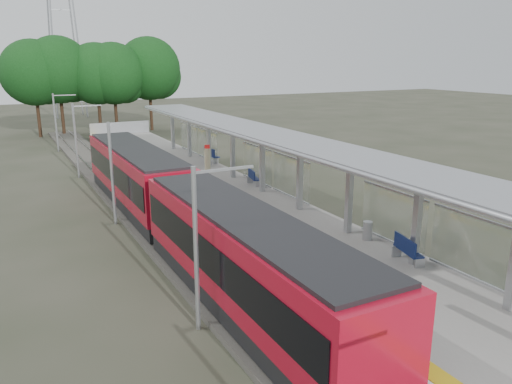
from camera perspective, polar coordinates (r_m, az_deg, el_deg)
trackbed at (r=28.83m, az=-12.68°, el=-2.24°), size 3.00×70.00×0.24m
platform at (r=30.12m, az=-4.46°, el=-0.42°), size 6.00×50.00×1.00m
tactile_strip at (r=29.11m, az=-9.09°, el=-0.06°), size 0.60×50.00×0.02m
end_fence at (r=53.35m, az=-15.28°, el=7.08°), size 6.00×0.10×1.20m
train at (r=22.84m, az=-9.01°, el=-1.55°), size 2.74×27.60×3.62m
canopy at (r=26.68m, az=1.85°, el=5.75°), size 3.27×38.00×3.66m
tree_cluster at (r=60.59m, az=-18.26°, el=12.95°), size 19.88×8.68×11.03m
catenary_masts at (r=26.81m, az=-15.99°, el=2.42°), size 2.08×48.16×5.40m
bench_near at (r=19.77m, az=16.85°, el=-6.26°), size 0.82×1.58×1.03m
bench_mid at (r=30.39m, az=-0.33°, el=1.74°), size 0.72×1.48×0.97m
bench_far at (r=37.26m, az=-5.17°, el=4.26°), size 0.63×1.63×1.09m
info_pillar_far at (r=34.48m, az=-5.57°, el=3.73°), size 0.41×0.41×1.80m
litter_bin at (r=21.79m, az=12.64°, el=-4.34°), size 0.49×0.49×0.82m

